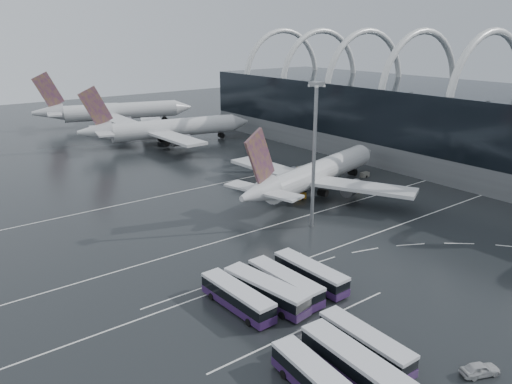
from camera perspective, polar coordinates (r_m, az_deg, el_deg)
ground at (r=87.79m, az=10.04°, el=-5.21°), size 420.00×420.00×0.00m
terminal at (r=144.32m, az=21.32°, el=7.51°), size 42.00×160.00×34.90m
lane_marking_near at (r=86.58m, az=11.01°, el=-5.61°), size 120.00×0.25×0.01m
lane_marking_mid at (r=95.60m, az=4.77°, el=-3.01°), size 120.00×0.25×0.01m
lane_marking_far at (r=116.64m, az=-4.47°, el=0.92°), size 120.00×0.25×0.01m
bus_bay_line_south at (r=62.62m, az=5.62°, el=-15.22°), size 28.00×0.25×0.01m
bus_bay_line_north at (r=73.38m, az=-3.02°, el=-9.81°), size 28.00×0.25×0.01m
airliner_main at (r=108.93m, az=6.76°, el=2.02°), size 51.32×44.36×17.57m
airliner_gate_b at (r=159.22m, az=-10.24°, el=7.10°), size 54.76×48.55×19.07m
airliner_gate_c at (r=194.95m, az=-16.01°, el=8.78°), size 57.05×51.83×20.53m
bus_row_near_a at (r=65.28m, az=-2.15°, el=-11.91°), size 3.28×12.48×3.05m
bus_row_near_b at (r=66.52m, az=1.12°, el=-11.19°), size 4.68×13.39×3.23m
bus_row_near_c at (r=68.66m, az=3.34°, el=-10.30°), size 3.26×12.64×3.09m
bus_row_near_d at (r=71.44m, az=6.24°, el=-9.21°), size 3.18×12.43×3.05m
bus_row_far_a at (r=52.21m, az=7.18°, el=-20.74°), size 3.91×12.60×3.05m
bus_row_far_b at (r=54.54m, az=11.23°, el=-18.85°), size 3.70×13.61×3.32m
bus_row_far_c at (r=58.30m, az=12.39°, el=-16.48°), size 3.12×12.09×2.96m
van_curve_b at (r=59.69m, az=24.22°, el=-17.97°), size 4.48×3.20×1.42m
floodlight_mast at (r=87.35m, az=6.73°, el=6.09°), size 1.99×1.99×25.97m
gse_cart_belly_a at (r=115.54m, az=11.89°, el=0.72°), size 2.21×1.31×1.21m
gse_cart_belly_b at (r=122.37m, az=6.67°, el=1.93°), size 1.92×1.14×1.05m
gse_cart_belly_c at (r=106.38m, az=5.10°, el=-0.45°), size 2.30×1.36×1.26m
gse_cart_belly_d at (r=124.69m, az=12.32°, el=1.96°), size 2.14×1.26×1.17m
gse_cart_belly_e at (r=125.29m, az=4.48°, el=2.44°), size 2.39×1.41×1.31m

